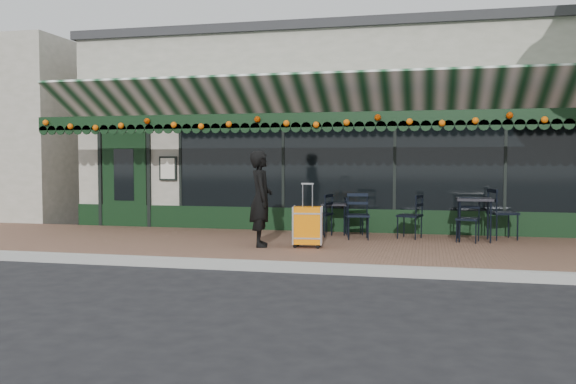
% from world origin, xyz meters
% --- Properties ---
extents(ground, '(80.00, 80.00, 0.00)m').
position_xyz_m(ground, '(0.00, 0.00, 0.00)').
color(ground, black).
rests_on(ground, ground).
extents(sidewalk, '(18.00, 4.00, 0.15)m').
position_xyz_m(sidewalk, '(0.00, 2.00, 0.07)').
color(sidewalk, brown).
rests_on(sidewalk, ground).
extents(curb, '(18.00, 0.16, 0.15)m').
position_xyz_m(curb, '(0.00, -0.08, 0.07)').
color(curb, '#9E9E99').
rests_on(curb, ground).
extents(restaurant_building, '(12.00, 9.60, 4.50)m').
position_xyz_m(restaurant_building, '(0.00, 7.84, 2.27)').
color(restaurant_building, gray).
rests_on(restaurant_building, ground).
extents(woman, '(0.58, 0.71, 1.70)m').
position_xyz_m(woman, '(-0.81, 1.46, 1.00)').
color(woman, black).
rests_on(woman, sidewalk).
extents(suitcase, '(0.52, 0.33, 1.13)m').
position_xyz_m(suitcase, '(0.02, 1.50, 0.53)').
color(suitcase, orange).
rests_on(suitcase, sidewalk).
extents(cafe_table_a, '(0.66, 0.66, 0.82)m').
position_xyz_m(cafe_table_a, '(2.95, 3.08, 0.89)').
color(cafe_table_a, black).
rests_on(cafe_table_a, sidewalk).
extents(cafe_table_b, '(0.52, 0.52, 0.64)m').
position_xyz_m(cafe_table_b, '(0.22, 3.52, 0.73)').
color(cafe_table_b, black).
rests_on(cafe_table_b, sidewalk).
extents(chair_a_left, '(0.55, 0.55, 0.88)m').
position_xyz_m(chair_a_left, '(1.74, 3.18, 0.59)').
color(chair_a_left, black).
rests_on(chair_a_left, sidewalk).
extents(chair_a_right, '(0.62, 0.62, 1.00)m').
position_xyz_m(chair_a_right, '(3.51, 3.45, 0.65)').
color(chair_a_right, black).
rests_on(chair_a_right, sidewalk).
extents(chair_a_front, '(0.51, 0.51, 0.85)m').
position_xyz_m(chair_a_front, '(2.82, 2.88, 0.57)').
color(chair_a_front, black).
rests_on(chair_a_front, sidewalk).
extents(chair_b_left, '(0.53, 0.53, 0.87)m').
position_xyz_m(chair_b_left, '(-0.04, 3.15, 0.59)').
color(chair_b_left, black).
rests_on(chair_b_left, sidewalk).
extents(chair_b_right, '(0.47, 0.47, 0.79)m').
position_xyz_m(chair_b_right, '(0.60, 3.56, 0.54)').
color(chair_b_right, black).
rests_on(chair_b_right, sidewalk).
extents(chair_b_front, '(0.52, 0.52, 0.91)m').
position_xyz_m(chair_b_front, '(0.77, 2.83, 0.60)').
color(chair_b_front, black).
rests_on(chair_b_front, sidewalk).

